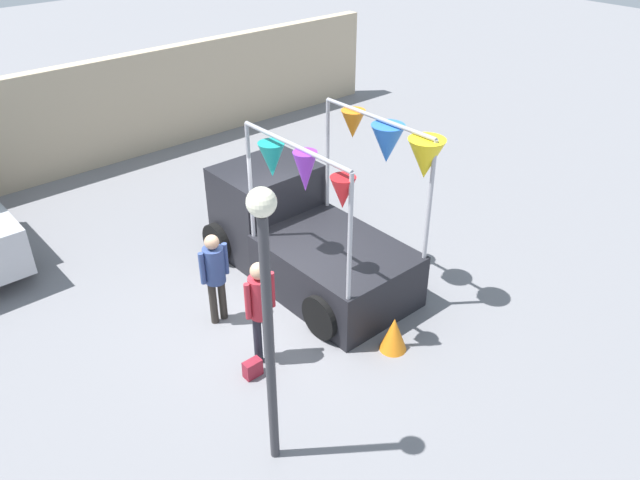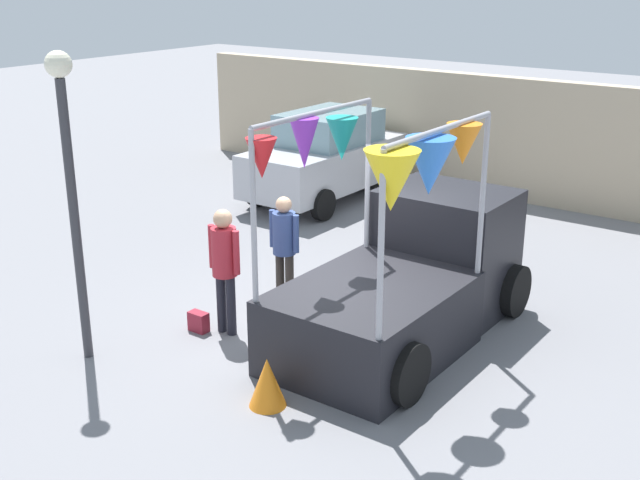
% 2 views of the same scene
% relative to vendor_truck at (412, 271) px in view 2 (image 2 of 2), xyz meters
% --- Properties ---
extents(ground_plane, '(60.00, 60.00, 0.00)m').
position_rel_vendor_truck_xyz_m(ground_plane, '(-0.96, -0.59, -0.90)').
color(ground_plane, slate).
extents(vendor_truck, '(2.44, 4.17, 3.13)m').
position_rel_vendor_truck_xyz_m(vendor_truck, '(0.00, 0.00, 0.00)').
color(vendor_truck, black).
rests_on(vendor_truck, ground).
extents(parked_car, '(1.88, 4.00, 1.88)m').
position_rel_vendor_truck_xyz_m(parked_car, '(-4.81, 4.71, 0.05)').
color(parked_car, '#B7B7BC').
rests_on(parked_car, ground).
extents(person_customer, '(0.53, 0.34, 1.78)m').
position_rel_vendor_truck_xyz_m(person_customer, '(-2.03, -1.52, 0.19)').
color(person_customer, black).
rests_on(person_customer, ground).
extents(person_vendor, '(0.53, 0.34, 1.66)m').
position_rel_vendor_truck_xyz_m(person_vendor, '(-2.01, -0.25, 0.11)').
color(person_vendor, '#2D2823').
rests_on(person_vendor, ground).
extents(handbag, '(0.28, 0.16, 0.28)m').
position_rel_vendor_truck_xyz_m(handbag, '(-2.38, -1.72, -0.76)').
color(handbag, maroon).
rests_on(handbag, ground).
extents(street_lamp, '(0.32, 0.32, 3.91)m').
position_rel_vendor_truck_xyz_m(street_lamp, '(-3.02, -3.11, 1.66)').
color(street_lamp, '#333338').
rests_on(street_lamp, ground).
extents(brick_boundary_wall, '(18.00, 0.36, 2.60)m').
position_rel_vendor_truck_xyz_m(brick_boundary_wall, '(-0.96, 7.10, 0.40)').
color(brick_boundary_wall, tan).
rests_on(brick_boundary_wall, ground).
extents(folded_kite_bundle_tangerine, '(0.57, 0.57, 0.60)m').
position_rel_vendor_truck_xyz_m(folded_kite_bundle_tangerine, '(-0.33, -2.69, -0.60)').
color(folded_kite_bundle_tangerine, orange).
rests_on(folded_kite_bundle_tangerine, ground).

